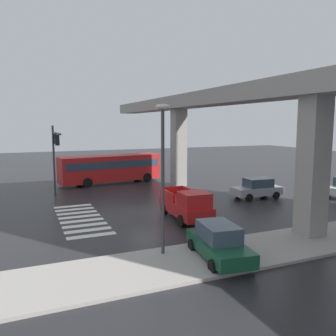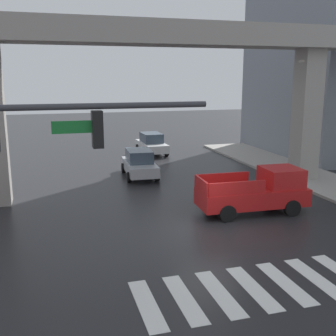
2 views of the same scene
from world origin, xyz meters
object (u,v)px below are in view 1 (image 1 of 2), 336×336
sedan_silver (257,188)px  pickup_truck (187,205)px  city_bus (111,167)px  traffic_signal_mast (55,147)px  street_lamp_mid_block (305,156)px  sedan_dark_green (219,242)px  street_lamp_near_corner (163,162)px

sedan_silver → pickup_truck: bearing=-66.3°
city_bus → traffic_signal_mast: size_ratio=1.70×
sedan_silver → street_lamp_mid_block: street_lamp_mid_block is taller
city_bus → pickup_truck: bearing=4.1°
sedan_dark_green → street_lamp_near_corner: size_ratio=0.62×
street_lamp_mid_block → traffic_signal_mast: bearing=-142.1°
city_bus → sedan_silver: (12.41, 9.74, -0.87)m
city_bus → street_lamp_near_corner: street_lamp_near_corner is taller
traffic_signal_mast → street_lamp_mid_block: street_lamp_mid_block is taller
sedan_silver → sedan_dark_green: size_ratio=0.98×
pickup_truck → street_lamp_mid_block: 7.92m
sedan_silver → street_lamp_mid_block: bearing=-22.9°
sedan_silver → traffic_signal_mast: (-6.53, -15.85, 3.54)m
pickup_truck → sedan_silver: 9.37m
traffic_signal_mast → pickup_truck: bearing=35.2°
street_lamp_near_corner → sedan_silver: bearing=125.9°
street_lamp_mid_block → pickup_truck: bearing=-137.4°
street_lamp_near_corner → traffic_signal_mast: bearing=-167.5°
street_lamp_mid_block → sedan_silver: bearing=157.1°
sedan_silver → traffic_signal_mast: bearing=-112.4°
traffic_signal_mast → street_lamp_near_corner: street_lamp_near_corner is taller
pickup_truck → street_lamp_near_corner: 7.39m
pickup_truck → street_lamp_mid_block: bearing=42.6°
city_bus → street_lamp_near_corner: bearing=-7.1°
pickup_truck → city_bus: (-16.18, -1.16, 0.73)m
traffic_signal_mast → street_lamp_mid_block: 19.65m
sedan_silver → street_lamp_mid_block: 10.42m
sedan_silver → street_lamp_near_corner: bearing=-54.1°
sedan_silver → sedan_dark_green: 14.57m
city_bus → street_lamp_mid_block: size_ratio=1.53×
street_lamp_near_corner → street_lamp_mid_block: size_ratio=1.00×
city_bus → sedan_dark_green: city_bus is taller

